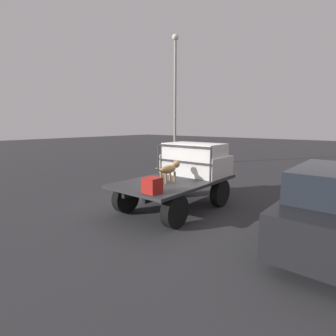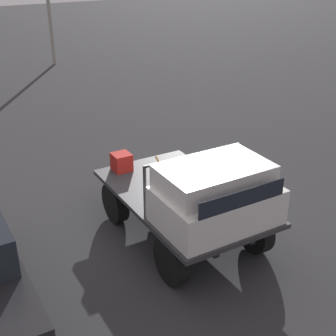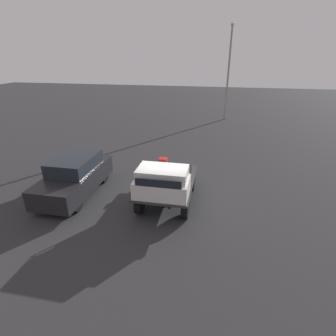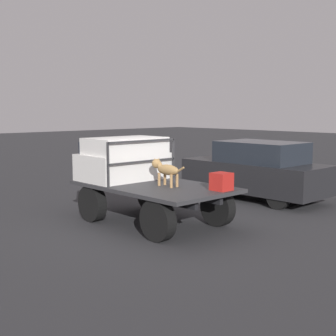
# 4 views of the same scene
# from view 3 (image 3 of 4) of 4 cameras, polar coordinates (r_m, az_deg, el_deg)

# --- Properties ---
(ground_plane) EXTENTS (80.00, 80.00, 0.00)m
(ground_plane) POSITION_cam_3_polar(r_m,az_deg,el_deg) (10.99, -0.04, -6.91)
(ground_plane) COLOR #2D2D30
(flatbed_truck) EXTENTS (3.56, 2.06, 0.88)m
(flatbed_truck) POSITION_cam_3_polar(r_m,az_deg,el_deg) (10.69, -0.04, -4.04)
(flatbed_truck) COLOR black
(flatbed_truck) RESTS_ON ground
(truck_cab) EXTENTS (1.30, 1.94, 0.99)m
(truck_cab) POSITION_cam_3_polar(r_m,az_deg,el_deg) (9.44, -1.26, -3.11)
(truck_cab) COLOR silver
(truck_cab) RESTS_ON flatbed_truck
(truck_headboard) EXTENTS (0.04, 1.94, 0.96)m
(truck_headboard) POSITION_cam_3_polar(r_m,az_deg,el_deg) (9.97, -0.44, -0.50)
(truck_headboard) COLOR #2D2D30
(truck_headboard) RESTS_ON flatbed_truck
(dog) EXTENTS (0.99, 0.23, 0.60)m
(dog) POSITION_cam_3_polar(r_m,az_deg,el_deg) (10.69, -0.09, -0.35)
(dog) COLOR #9E7547
(dog) RESTS_ON flatbed_truck
(cargo_crate) EXTENTS (0.36, 0.36, 0.36)m
(cargo_crate) POSITION_cam_3_polar(r_m,az_deg,el_deg) (11.93, -1.09, 1.35)
(cargo_crate) COLOR #AD1E19
(cargo_crate) RESTS_ON flatbed_truck
(parked_sedan) EXTENTS (4.10, 1.72, 1.63)m
(parked_sedan) POSITION_cam_3_polar(r_m,az_deg,el_deg) (11.81, -19.61, -1.64)
(parked_sedan) COLOR black
(parked_sedan) RESTS_ON ground
(light_pole_far) EXTENTS (0.32, 0.32, 7.89)m
(light_pole_far) POSITION_cam_3_polar(r_m,az_deg,el_deg) (24.40, 13.08, 20.42)
(light_pole_far) COLOR gray
(light_pole_far) RESTS_ON ground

